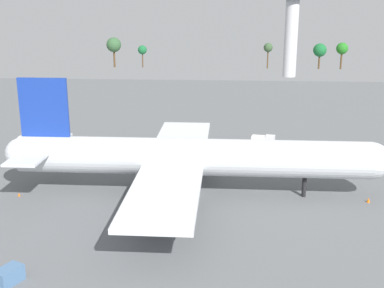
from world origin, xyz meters
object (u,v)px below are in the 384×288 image
Objects in this scene: cargo_airplane at (190,157)px; safety_cone_nose at (368,200)px; safety_cone_tail at (19,194)px; control_tower at (292,25)px; pushback_tractor at (264,139)px; baggage_tug at (146,153)px; cargo_container_fore at (9,276)px.

safety_cone_nose is (28.02, -1.75, -5.81)m from cargo_airplane.
safety_cone_tail is at bearing -178.67° from safety_cone_nose.
pushback_tractor is at bearing -99.66° from control_tower.
pushback_tractor is at bearing 38.84° from safety_cone_tail.
safety_cone_nose is 0.02× the size of control_tower.
cargo_airplane is 108.82× the size of safety_cone_tail.
control_tower reaches higher than safety_cone_nose.
cargo_airplane is at bearing -114.77° from pushback_tractor.
safety_cone_tail is (-17.30, -20.98, -0.86)m from baggage_tug.
baggage_tug is 5.89× the size of safety_cone_nose.
cargo_airplane is 33.71m from pushback_tractor.
cargo_container_fore is (-7.96, -46.05, -0.23)m from baggage_tug.
control_tower is (59.33, 138.82, 20.98)m from safety_cone_tail.
cargo_airplane is 33.82m from cargo_container_fore.
baggage_tug is at bearing -152.89° from pushback_tractor.
pushback_tractor reaches higher than cargo_container_fore.
cargo_container_fore reaches higher than safety_cone_tail.
cargo_container_fore is at bearing -150.24° from safety_cone_nose.
safety_cone_tail is (-9.34, 25.07, -0.64)m from cargo_container_fore.
cargo_container_fore is at bearing -106.96° from control_tower.
cargo_airplane is at bearing 57.27° from cargo_container_fore.
cargo_airplane reaches higher than baggage_tug.
cargo_airplane is 28.67m from safety_cone_nose.
pushback_tractor is 53.12m from safety_cone_tail.
safety_cone_nose is (46.08, 26.35, -0.56)m from cargo_container_fore.
baggage_tug is at bearing -109.63° from control_tower.
baggage_tug is 126.72m from control_tower.
control_tower reaches higher than baggage_tug.
safety_cone_nose is 55.44m from safety_cone_tail.
cargo_container_fore is at bearing -118.75° from pushback_tractor.
cargo_container_fore is (-18.06, -28.11, -5.25)m from cargo_airplane.
baggage_tug is 0.12× the size of control_tower.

